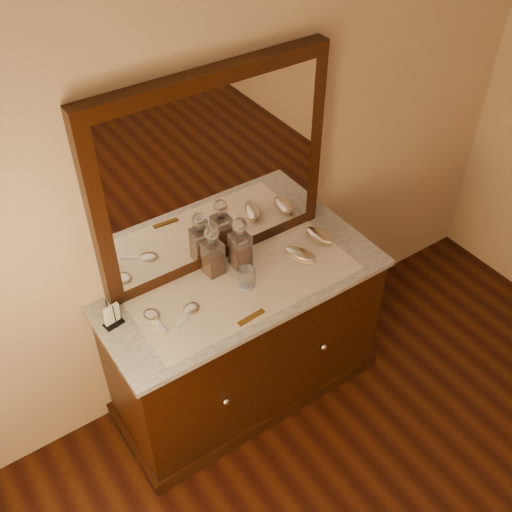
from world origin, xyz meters
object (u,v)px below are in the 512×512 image
Objects in this scene: mirror_frame at (213,173)px; hand_mirror_outer at (153,317)px; decanter_left at (213,255)px; pin_dish at (246,285)px; dresser_cabinet at (245,342)px; hand_mirror_inner at (190,311)px; brush_far at (319,236)px; decanter_right at (240,248)px; napkin_rack at (112,316)px; brush_near at (300,255)px; comb at (251,317)px.

hand_mirror_outer is (-0.47, -0.21, -0.49)m from mirror_frame.
decanter_left is 1.57× the size of hand_mirror_outer.
pin_dish is 0.21m from decanter_left.
dresser_cabinet is 7.59× the size of hand_mirror_inner.
brush_far is at bearing -21.70° from mirror_frame.
pin_dish is 0.42× the size of hand_mirror_inner.
decanter_left is (-0.08, 0.15, 0.55)m from dresser_cabinet.
decanter_right reaches higher than hand_mirror_inner.
brush_near is at bearing -7.31° from napkin_rack.
napkin_rack reaches higher than dresser_cabinet.
napkin_rack is (-0.63, 0.14, 0.04)m from pin_dish.
napkin_rack is 0.47× the size of decanter_left.
comb is 0.65m from brush_far.
brush_far is (0.50, -0.20, -0.47)m from mirror_frame.
mirror_frame is 0.68m from comb.
hand_mirror_outer is at bearing -171.42° from decanter_right.
dresser_cabinet is 10.33× the size of napkin_rack.
napkin_rack is at bearing 172.69° from brush_near.
brush_far is (1.14, -0.07, -0.03)m from napkin_rack.
hand_mirror_outer and hand_mirror_inner have the same top height.
decanter_right is (0.16, 0.33, 0.11)m from comb.
napkin_rack is 0.73× the size of hand_mirror_inner.
brush_far reaches higher than hand_mirror_inner.
brush_far is at bearing -9.80° from decanter_left.
brush_far reaches higher than hand_mirror_outer.
comb is 0.77× the size of brush_far.
brush_near is 0.80m from hand_mirror_outer.
decanter_left is 0.14m from decanter_right.
comb is 1.05× the size of napkin_rack.
pin_dish is (-0.01, -0.27, -0.49)m from mirror_frame.
dresser_cabinet is 0.66m from hand_mirror_outer.
decanter_left reaches higher than comb.
dresser_cabinet is 4.81× the size of decanter_right.
hand_mirror_inner is (-0.37, -0.14, -0.10)m from decanter_right.
decanter_right is at bearing 0.59° from napkin_rack.
comb is 0.50× the size of decanter_left.
decanter_right is (0.14, -0.03, 0.00)m from decanter_left.
pin_dish is at bearing -172.21° from brush_far.
mirror_frame is at bearing 158.30° from brush_far.
comb is (-0.10, -0.46, -0.49)m from mirror_frame.
decanter_left reaches higher than brush_near.
brush_far reaches higher than comb.
mirror_frame is 0.41m from decanter_right.
comb is 0.77× the size of hand_mirror_inner.
decanter_left reaches higher than napkin_rack.
decanter_left is at bearing 35.94° from hand_mirror_inner.
decanter_right reaches higher than comb.
mirror_frame is 0.63m from brush_near.
brush_far is (0.51, 0.07, 0.02)m from pin_dish.
hand_mirror_inner reaches higher than dresser_cabinet.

